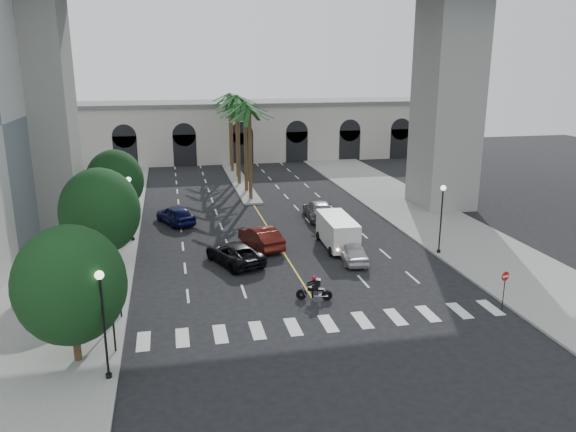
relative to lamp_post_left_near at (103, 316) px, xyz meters
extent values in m
plane|color=black|center=(11.40, 5.00, -3.22)|extent=(140.00, 140.00, 0.00)
cube|color=gray|center=(-3.60, 20.00, -3.15)|extent=(8.00, 100.00, 0.15)
cube|color=gray|center=(26.40, 20.00, -3.15)|extent=(8.00, 100.00, 0.15)
cube|color=gray|center=(11.40, 43.00, -3.12)|extent=(2.00, 24.00, 0.20)
cube|color=beige|center=(11.40, 60.00, 0.78)|extent=(70.00, 10.00, 8.00)
cube|color=slate|center=(11.40, 60.00, 5.03)|extent=(71.00, 10.50, 0.50)
cube|color=gray|center=(29.90, 27.00, 7.18)|extent=(5.00, 6.00, 20.80)
cube|color=gray|center=(-7.10, 27.00, 7.18)|extent=(5.00, 6.00, 20.80)
cylinder|color=#47331E|center=(11.40, 33.00, 1.53)|extent=(0.40, 0.40, 9.50)
cylinder|color=#47331E|center=(11.50, 37.00, 1.68)|extent=(0.40, 0.40, 9.80)
cylinder|color=#47331E|center=(11.20, 41.00, 1.43)|extent=(0.40, 0.40, 9.30)
cylinder|color=#47331E|center=(11.55, 45.00, 1.83)|extent=(0.40, 0.40, 10.10)
cylinder|color=#47331E|center=(11.30, 49.00, 1.58)|extent=(0.40, 0.40, 9.60)
cylinder|color=#47331E|center=(11.60, 53.00, 1.73)|extent=(0.40, 0.40, 9.90)
cylinder|color=#382616|center=(-1.60, 2.00, -2.05)|extent=(0.36, 0.36, 2.34)
ellipsoid|color=black|center=(-1.60, 2.00, 0.81)|extent=(5.20, 5.20, 5.72)
cylinder|color=#382616|center=(-1.60, 15.00, -2.00)|extent=(0.36, 0.36, 2.45)
ellipsoid|color=black|center=(-1.60, 15.00, 0.99)|extent=(5.44, 5.44, 5.98)
cylinder|color=#382616|center=(-1.60, 27.00, -2.09)|extent=(0.36, 0.36, 2.27)
ellipsoid|color=black|center=(-1.60, 27.00, 0.68)|extent=(5.04, 5.04, 5.54)
cylinder|color=black|center=(0.00, 0.00, -3.04)|extent=(0.28, 0.28, 0.36)
cylinder|color=black|center=(0.00, 0.00, -0.62)|extent=(0.11, 0.11, 5.00)
sphere|color=white|center=(0.00, 0.00, 1.93)|extent=(0.40, 0.40, 0.40)
cylinder|color=black|center=(0.00, 21.00, -3.04)|extent=(0.28, 0.28, 0.36)
cylinder|color=black|center=(0.00, 21.00, -0.62)|extent=(0.11, 0.11, 5.00)
sphere|color=white|center=(0.00, 21.00, 1.93)|extent=(0.40, 0.40, 0.40)
cylinder|color=black|center=(22.80, 13.00, -3.04)|extent=(0.28, 0.28, 0.36)
cylinder|color=black|center=(22.80, 13.00, -0.62)|extent=(0.11, 0.11, 5.00)
sphere|color=white|center=(22.80, 13.00, 1.93)|extent=(0.40, 0.40, 0.40)
cylinder|color=black|center=(0.10, 2.50, -1.47)|extent=(0.10, 0.10, 3.50)
cube|color=black|center=(0.10, 2.50, 0.03)|extent=(0.25, 0.18, 0.80)
cylinder|color=black|center=(0.10, 6.50, -1.47)|extent=(0.10, 0.10, 3.50)
cube|color=black|center=(0.10, 6.50, 0.03)|extent=(0.25, 0.18, 0.80)
cylinder|color=black|center=(10.70, 7.03, -2.89)|extent=(0.66, 0.30, 0.65)
cylinder|color=black|center=(12.19, 6.56, -2.89)|extent=(0.66, 0.30, 0.65)
cube|color=silver|center=(11.50, 6.78, -2.81)|extent=(0.51, 0.42, 0.28)
cube|color=black|center=(11.34, 6.82, -2.50)|extent=(0.64, 0.41, 0.22)
cube|color=black|center=(11.81, 6.68, -2.55)|extent=(0.55, 0.40, 0.13)
cylinder|color=black|center=(10.92, 6.95, -2.26)|extent=(0.21, 0.58, 0.03)
cube|color=black|center=(11.57, 6.75, -2.13)|extent=(0.39, 0.48, 0.57)
cube|color=black|center=(11.74, 6.70, -2.08)|extent=(0.24, 0.36, 0.41)
sphere|color=red|center=(11.42, 6.80, -1.76)|extent=(0.28, 0.28, 0.28)
imported|color=silver|center=(15.93, 12.80, -2.49)|extent=(2.17, 4.44, 1.46)
imported|color=#521610|center=(9.90, 17.36, -2.36)|extent=(3.12, 5.52, 1.72)
imported|color=black|center=(7.44, 14.25, -2.46)|extent=(4.41, 6.06, 1.53)
imported|color=slate|center=(16.55, 24.55, -2.36)|extent=(2.88, 6.08, 1.71)
imported|color=#0D1040|center=(3.50, 25.65, -2.37)|extent=(3.85, 5.41, 1.71)
cube|color=silver|center=(15.78, 16.25, -1.85)|extent=(2.28, 5.76, 2.11)
cube|color=black|center=(15.70, 13.56, -1.59)|extent=(1.96, 0.32, 0.90)
cylinder|color=black|center=(14.72, 14.28, -2.85)|extent=(0.32, 0.75, 0.74)
cylinder|color=black|center=(16.72, 14.22, -2.85)|extent=(0.32, 0.75, 0.74)
cylinder|color=black|center=(14.83, 18.28, -2.85)|extent=(0.32, 0.75, 0.74)
cylinder|color=black|center=(16.84, 18.22, -2.85)|extent=(0.32, 0.75, 0.74)
imported|color=black|center=(-4.86, 8.92, -2.17)|extent=(0.78, 0.68, 1.79)
imported|color=black|center=(-1.49, 9.10, -2.17)|extent=(0.89, 0.70, 1.81)
cylinder|color=black|center=(21.90, 3.11, -2.05)|extent=(0.05, 0.05, 2.34)
cylinder|color=#B8130D|center=(21.90, 3.11, -1.12)|extent=(0.58, 0.17, 0.59)
cube|color=silver|center=(21.90, 3.11, -1.12)|extent=(0.44, 0.13, 0.10)
camera|label=1|loc=(3.26, -23.94, 10.82)|focal=35.00mm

